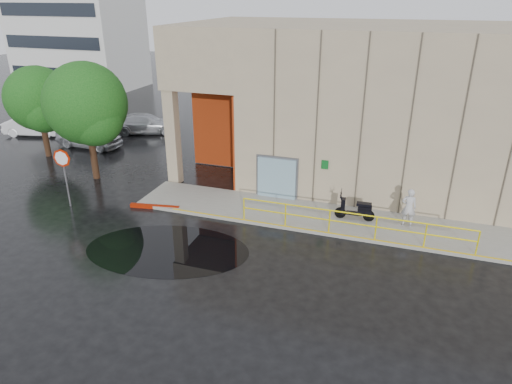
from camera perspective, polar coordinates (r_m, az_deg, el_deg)
ground at (r=17.75m, az=-3.46°, el=-8.39°), size 120.00×120.00×0.00m
sidewalk at (r=20.71m, az=11.62°, el=-3.67°), size 20.00×3.00×0.15m
building at (r=25.44m, az=16.91°, el=10.82°), size 20.00×10.17×8.00m
guardrail at (r=19.22m, az=11.95°, el=-3.92°), size 9.56×0.06×1.03m
distant_building at (r=53.85m, az=-21.70°, el=20.02°), size 12.00×8.08×15.00m
person at (r=20.52m, az=18.55°, el=-1.84°), size 0.64×0.43×1.71m
scooter at (r=20.48m, az=12.39°, el=-1.43°), size 1.76×0.66×1.35m
stop_sign at (r=22.96m, az=-22.96°, el=3.04°), size 0.86×0.13×2.87m
red_curb at (r=22.19m, az=-12.54°, el=-1.80°), size 2.40×0.58×0.18m
puddle at (r=18.67m, az=-11.03°, el=-7.09°), size 7.21×5.16×0.01m
car_a at (r=32.27m, az=-20.17°, el=6.62°), size 4.62×2.08×1.54m
car_b at (r=36.59m, az=-26.00°, el=7.42°), size 4.38×2.41×1.37m
car_c at (r=34.47m, az=-13.63°, el=8.31°), size 5.23×3.66×1.40m
tree_near at (r=25.54m, az=-20.28°, el=9.93°), size 4.27×4.27×6.30m
tree_far at (r=30.65m, az=-25.44°, el=10.19°), size 3.87×3.85×5.55m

